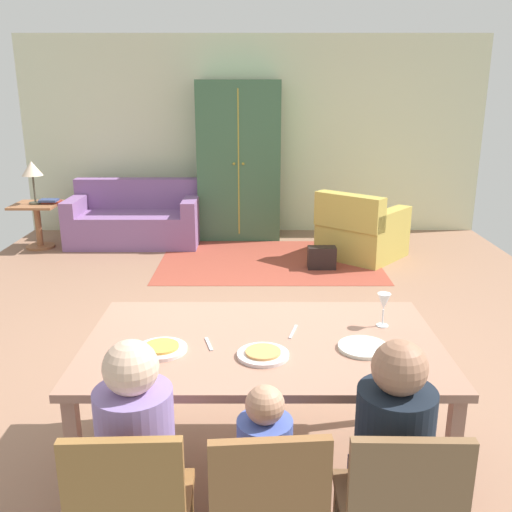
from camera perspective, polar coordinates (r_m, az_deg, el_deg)
ground_plane at (r=5.17m, az=-0.31°, el=-6.12°), size 6.42×6.44×0.02m
back_wall at (r=8.06m, az=-0.12°, el=12.08°), size 6.42×0.10×2.70m
dining_table at (r=2.92m, az=0.86°, el=-9.71°), size 1.80×1.07×0.76m
plate_near_man at (r=2.81m, az=-9.38°, el=-9.30°), size 0.25×0.25×0.02m
pizza_near_man at (r=2.81m, az=-9.39°, el=-9.03°), size 0.17×0.17×0.01m
plate_near_child at (r=2.72m, az=0.90°, el=-9.99°), size 0.25×0.25×0.02m
pizza_near_child at (r=2.72m, az=0.91°, el=-9.71°), size 0.17×0.17×0.01m
plate_near_woman at (r=2.84m, az=11.04°, el=-9.11°), size 0.25×0.25×0.02m
wine_glass at (r=3.08m, az=13.03°, el=-4.69°), size 0.07×0.07×0.19m
fork at (r=2.85m, az=-4.63°, el=-8.89°), size 0.05×0.15×0.01m
knife at (r=2.98m, az=3.98°, el=-7.67°), size 0.06×0.17×0.01m
dining_chair_man at (r=2.32m, az=-12.28°, el=-23.90°), size 0.43×0.43×0.87m
person_man at (r=2.45m, az=-11.51°, el=-20.87°), size 0.30×0.40×1.11m
dining_chair_child at (r=2.28m, az=1.27°, el=-24.41°), size 0.45×0.45×0.87m
person_child at (r=2.45m, az=0.97°, el=-22.86°), size 0.22×0.29×0.92m
dining_chair_woman at (r=2.34m, az=14.42°, el=-23.77°), size 0.43×0.43×0.87m
person_woman at (r=2.46m, az=13.48°, el=-20.78°), size 0.30×0.40×1.11m
area_rug at (r=6.75m, az=1.53°, el=-0.47°), size 2.60×1.80×0.01m
couch at (r=7.67m, az=-11.94°, el=3.58°), size 1.69×0.86×0.82m
armchair at (r=6.94m, az=10.75°, el=2.40°), size 1.20×1.21×0.82m
armoire at (r=7.71m, az=-1.52°, el=9.62°), size 1.10×0.59×2.10m
side_table at (r=7.76m, az=-21.09°, el=3.52°), size 0.56×0.56×0.58m
table_lamp at (r=7.66m, az=-21.58°, el=8.12°), size 0.26×0.26×0.54m
book_lower at (r=7.70m, az=-19.81°, el=5.21°), size 0.22×0.16×0.03m
book_upper at (r=7.66m, az=-20.09°, el=5.34°), size 0.22×0.16×0.03m
handbag at (r=6.47m, az=6.89°, el=-0.19°), size 0.32×0.16×0.26m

